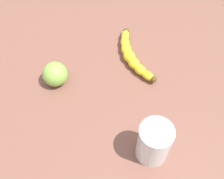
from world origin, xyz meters
The scene contains 4 objects.
wooden_tabletop centered at (0.00, 0.00, 1.50)cm, with size 120.00×120.00×3.00cm, color brown.
banana centered at (7.26, 16.90, 4.74)cm, with size 6.25×22.48×3.47cm.
smoothie_glass centered at (0.94, -12.29, 8.19)cm, with size 7.55×7.55×11.05cm.
green_apple_fruit centered at (-15.90, 15.74, 6.48)cm, with size 6.95×6.95×6.95cm, color #84B747.
Camera 1 is at (-15.79, -32.72, 63.55)cm, focal length 42.77 mm.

